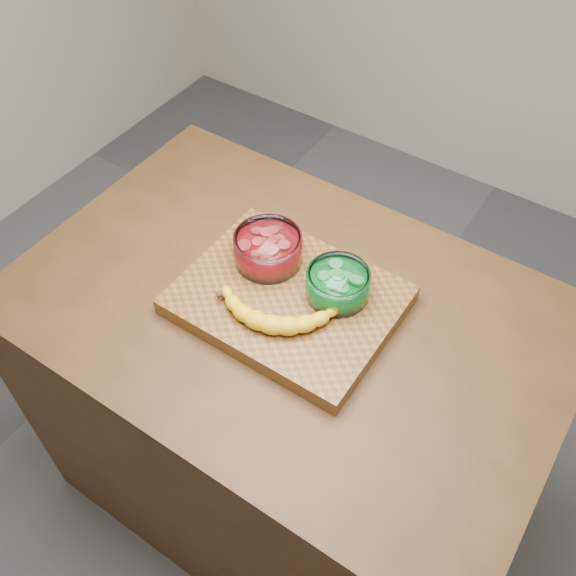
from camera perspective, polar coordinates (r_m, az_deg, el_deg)
The scene contains 6 objects.
ground at distance 2.16m, azimuth 0.00°, elevation -16.80°, with size 3.50×3.50×0.00m, color #4F5054.
counter at distance 1.76m, azimuth 0.00°, elevation -10.87°, with size 1.20×0.80×0.90m, color #472C15.
cutting_board at distance 1.37m, azimuth 0.00°, elevation -1.09°, with size 0.45×0.35×0.04m, color brown.
bowl_red at distance 1.40m, azimuth -1.78°, elevation 3.48°, with size 0.15×0.15×0.07m.
bowl_green at distance 1.34m, azimuth 4.45°, elevation 0.33°, with size 0.13×0.13×0.06m.
banana at distance 1.31m, azimuth -1.12°, elevation -1.57°, with size 0.27×0.17×0.04m, color yellow, non-canonical shape.
Camera 1 is at (0.49, -0.73, 1.98)m, focal length 40.00 mm.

